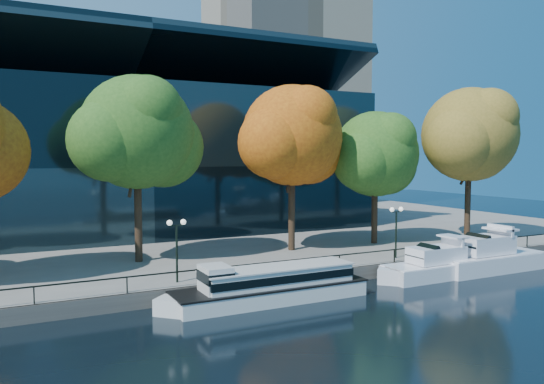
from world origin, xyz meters
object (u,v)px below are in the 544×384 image
cruiser_far (485,257)px  cruiser_near (437,265)px  lamp_1 (177,236)px  tree_2 (139,135)px  tree_4 (377,156)px  tree_3 (294,138)px  tree_5 (471,137)px  tour_boat (267,284)px  lamp_2 (396,220)px

cruiser_far → cruiser_near: bearing=178.4°
cruiser_near → lamp_1: 19.36m
tree_2 → tree_4: bearing=-3.6°
tree_3 → tree_4: tree_3 is taller
tree_4 → tree_5: (9.57, -2.10, 1.83)m
tree_4 → lamp_1: size_ratio=3.00×
cruiser_near → tree_5: 17.05m
tree_4 → tree_3: bearing=177.5°
tree_4 → lamp_1: bearing=-163.0°
tree_3 → tree_2: bearing=175.8°
tree_5 → lamp_1: 31.45m
tour_boat → tree_2: tree_2 is taller
tree_3 → lamp_1: tree_3 is taller
cruiser_far → tree_3: tree_3 is taller
tree_5 → tree_2: bearing=173.7°
cruiser_near → tree_2: bearing=150.2°
tree_3 → tree_4: (8.50, -0.38, -1.54)m
tree_2 → lamp_1: size_ratio=3.49×
lamp_2 → cruiser_far: bearing=-30.7°
lamp_1 → tree_5: bearing=8.0°
cruiser_far → lamp_2: size_ratio=2.72×
lamp_1 → lamp_2: size_ratio=1.00×
tree_2 → lamp_2: size_ratio=3.49×
cruiser_near → tree_4: (2.00, 9.75, 8.09)m
cruiser_near → tree_4: size_ratio=0.87×
cruiser_near → lamp_2: bearing=106.9°
tree_4 → lamp_1: (-20.82, -6.36, -5.05)m
tour_boat → tree_3: size_ratio=0.98×
cruiser_far → lamp_1: size_ratio=2.72×
cruiser_near → tree_3: tree_3 is taller
cruiser_near → tree_2: size_ratio=0.75×
lamp_1 → tree_4: bearing=17.0°
cruiser_far → tree_5: bearing=49.4°
cruiser_near → tree_3: 15.41m
cruiser_near → cruiser_far: bearing=-1.6°
tree_2 → tree_3: 12.83m
tree_2 → tree_4: size_ratio=1.16×
tree_3 → lamp_2: size_ratio=3.48×
cruiser_near → tree_2: (-19.30, 11.07, 9.67)m
tree_3 → lamp_2: (5.47, -6.74, -6.59)m
tree_4 → tree_5: bearing=-12.4°
lamp_1 → lamp_2: (17.79, 0.00, 0.00)m
tour_boat → tree_5: (25.73, 7.76, 9.75)m
tree_5 → lamp_2: 14.98m
cruiser_near → tree_5: (11.57, 7.64, 9.91)m
tour_boat → cruiser_near: (14.16, 0.12, -0.16)m
tree_2 → tree_5: (30.87, -3.43, 0.24)m
tree_3 → lamp_1: bearing=-151.3°
lamp_1 → lamp_2: 17.79m
tour_boat → tree_2: (-5.14, 11.19, 9.51)m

